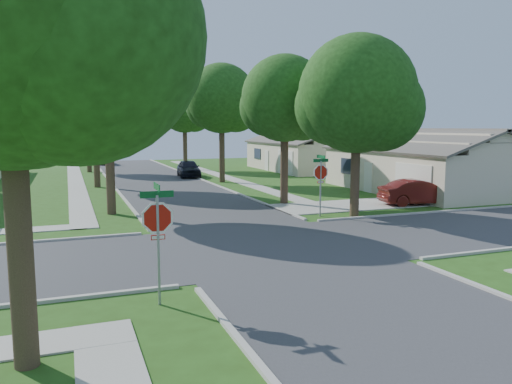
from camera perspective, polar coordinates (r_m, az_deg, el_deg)
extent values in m
plane|color=#274A14|center=(18.29, 1.19, -6.18)|extent=(100.00, 100.00, 0.00)
cube|color=#333335|center=(18.29, 1.19, -6.17)|extent=(7.00, 100.00, 0.02)
cube|color=#9E9B91|center=(44.56, -4.03, 1.89)|extent=(1.20, 40.00, 0.04)
cube|color=#9E9B91|center=(42.70, -19.91, 1.22)|extent=(1.20, 40.00, 0.04)
cube|color=#9E9B91|center=(28.04, 10.80, -1.48)|extent=(8.80, 3.60, 0.05)
cube|color=gray|center=(12.30, -11.10, -6.60)|extent=(0.06, 0.06, 2.70)
cylinder|color=white|center=(12.14, -11.19, -2.93)|extent=(1.05, 0.02, 1.05)
cylinder|color=#AC160B|center=(12.14, -11.19, -2.93)|extent=(0.90, 0.03, 0.90)
cube|color=#AC160B|center=(12.23, -11.13, -5.10)|extent=(0.34, 0.03, 0.12)
cube|color=white|center=(12.23, -11.13, -5.10)|extent=(0.30, 0.03, 0.08)
cube|color=#0C5426|center=(12.05, -11.26, -0.26)|extent=(0.80, 0.02, 0.16)
cube|color=#0C5426|center=(12.03, -11.28, 0.59)|extent=(0.02, 0.80, 0.16)
cube|color=gray|center=(24.21, 7.38, 0.36)|extent=(0.06, 0.06, 2.70)
cylinder|color=white|center=(24.13, 7.41, 2.24)|extent=(1.05, 0.02, 1.05)
cylinder|color=#AC160B|center=(24.13, 7.41, 2.24)|extent=(0.90, 0.03, 0.90)
cube|color=#AC160B|center=(24.18, 7.39, 1.13)|extent=(0.34, 0.03, 0.12)
cube|color=white|center=(24.18, 7.39, 1.13)|extent=(0.30, 0.03, 0.08)
cube|color=#0C5426|center=(24.08, 7.43, 3.59)|extent=(0.80, 0.02, 0.16)
cube|color=#0C5426|center=(24.07, 7.44, 4.02)|extent=(0.02, 0.80, 0.16)
cylinder|color=#38281C|center=(27.99, 3.25, 2.64)|extent=(0.44, 0.44, 3.95)
sphere|color=#16380E|center=(27.94, 3.31, 10.65)|extent=(4.80, 4.80, 4.80)
sphere|color=#16380E|center=(27.83, 5.31, 9.40)|extent=(3.46, 3.46, 3.46)
sphere|color=#16380E|center=(28.19, 1.44, 9.65)|extent=(3.26, 3.26, 3.26)
cylinder|color=#38281C|center=(39.22, -3.91, 4.26)|extent=(0.44, 0.44, 4.30)
sphere|color=#16380E|center=(39.23, -3.97, 10.64)|extent=(5.40, 5.40, 5.40)
sphere|color=#16380E|center=(38.97, -2.37, 9.68)|extent=(3.89, 3.89, 3.89)
sphere|color=#16380E|center=(39.62, -5.38, 9.81)|extent=(3.67, 3.67, 3.67)
cylinder|color=#38281C|center=(51.79, -8.10, 4.91)|extent=(0.44, 0.44, 4.20)
sphere|color=#16380E|center=(51.78, -8.19, 9.47)|extent=(5.00, 5.00, 5.00)
sphere|color=#16380E|center=(51.47, -7.09, 8.81)|extent=(3.60, 3.60, 3.60)
sphere|color=#16380E|center=(52.22, -9.14, 8.89)|extent=(3.40, 3.40, 3.40)
cylinder|color=#38281C|center=(25.65, -16.33, 2.25)|extent=(0.44, 0.44, 4.25)
sphere|color=#16380E|center=(25.64, -16.68, 11.74)|extent=(5.20, 5.20, 5.20)
sphere|color=#16380E|center=(25.17, -14.44, 10.42)|extent=(3.74, 3.74, 3.74)
sphere|color=#16380E|center=(26.21, -18.47, 10.43)|extent=(3.54, 3.54, 3.54)
cylinder|color=#38281C|center=(37.59, -17.79, 3.90)|extent=(0.44, 0.44, 4.44)
sphere|color=#16380E|center=(37.62, -18.06, 10.81)|extent=(5.60, 5.60, 5.60)
sphere|color=#16380E|center=(37.08, -16.44, 9.84)|extent=(4.03, 4.03, 4.03)
sphere|color=#16380E|center=(38.25, -19.36, 9.85)|extent=(3.81, 3.81, 3.81)
cylinder|color=#38281C|center=(50.58, -18.57, 4.37)|extent=(0.44, 0.44, 3.90)
sphere|color=#16380E|center=(50.54, -18.75, 8.66)|extent=(4.60, 4.60, 4.60)
sphere|color=#16380E|center=(50.11, -17.78, 8.05)|extent=(3.31, 3.31, 3.31)
sphere|color=#16380E|center=(51.08, -19.53, 8.09)|extent=(3.13, 3.13, 3.13)
cylinder|color=#38281C|center=(9.79, -25.30, -6.78)|extent=(0.44, 0.44, 4.04)
sphere|color=#16380E|center=(9.01, -20.05, 16.56)|extent=(4.32, 4.32, 4.32)
cylinder|color=#38281C|center=(24.53, 11.24, 1.36)|extent=(0.44, 0.44, 3.54)
sphere|color=#16380E|center=(24.45, 11.49, 10.93)|extent=(5.60, 5.60, 5.60)
sphere|color=#16380E|center=(24.49, 14.12, 9.21)|extent=(4.03, 4.03, 4.03)
sphere|color=#16380E|center=(24.60, 8.89, 9.66)|extent=(3.81, 3.81, 3.81)
cube|color=beige|center=(35.73, 18.69, 2.37)|extent=(8.00, 13.00, 2.80)
cube|color=#48443E|center=(36.93, 21.24, 5.60)|extent=(4.42, 13.60, 1.56)
cube|color=#48443E|center=(34.39, 16.25, 5.71)|extent=(4.42, 13.60, 1.56)
cube|color=silver|center=(30.22, 17.44, 1.00)|extent=(0.06, 3.20, 2.20)
cube|color=silver|center=(33.90, 12.69, 1.65)|extent=(0.06, 0.90, 2.00)
cube|color=#1E2633|center=(36.04, 10.44, 2.92)|extent=(0.06, 1.80, 1.10)
cube|color=beige|center=(50.89, 5.73, 4.11)|extent=(8.00, 13.00, 2.80)
cube|color=#48443E|center=(51.74, 7.75, 6.41)|extent=(4.42, 13.60, 1.56)
cube|color=#48443E|center=(49.96, 3.69, 6.43)|extent=(4.42, 13.60, 1.56)
cube|color=silver|center=(45.67, 3.37, 3.39)|extent=(0.06, 3.20, 2.20)
cube|color=silver|center=(49.86, 1.23, 3.62)|extent=(0.06, 0.90, 2.00)
cube|color=#1E2633|center=(52.24, 0.16, 4.40)|extent=(0.06, 1.80, 1.10)
cube|color=silver|center=(49.53, -26.90, 2.80)|extent=(0.06, 0.90, 2.00)
cube|color=#1E2633|center=(52.08, -26.64, 3.61)|extent=(0.06, 1.80, 1.10)
imported|color=#541411|center=(29.05, 18.13, -0.05)|extent=(4.53, 2.27, 1.43)
imported|color=black|center=(43.88, -7.72, 2.71)|extent=(2.19, 4.53, 1.49)
imported|color=black|center=(60.94, -16.96, 3.68)|extent=(1.97, 4.64, 1.33)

